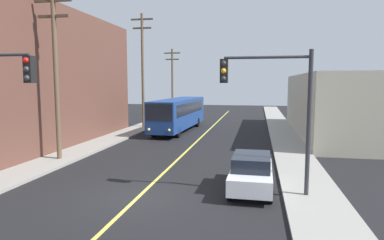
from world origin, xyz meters
name	(u,v)px	position (x,y,z in m)	size (l,w,h in m)	color
ground_plane	(139,197)	(0.00, 0.00, 0.00)	(120.00, 120.00, 0.00)	black
sidewalk_left	(93,146)	(-7.25, 10.00, 0.07)	(2.50, 90.00, 0.15)	gray
sidewalk_right	(293,154)	(7.25, 10.00, 0.07)	(2.50, 90.00, 0.15)	gray
lane_stripe_center	(199,139)	(0.00, 15.00, 0.01)	(0.16, 60.00, 0.01)	#D8CC4C
building_left_brick	(6,79)	(-13.49, 8.90, 5.12)	(10.00, 22.87, 10.24)	brown
building_right_warehouse	(365,105)	(14.50, 20.08, 2.78)	(12.00, 21.03, 5.57)	beige
city_bus	(179,113)	(-2.89, 19.69, 1.82)	(3.12, 12.24, 3.20)	navy
parked_car_white	(251,172)	(4.66, 1.79, 0.84)	(1.89, 4.43, 1.62)	silver
utility_pole_near	(56,68)	(-7.10, 5.39, 5.69)	(2.40, 0.28, 10.07)	brown
utility_pole_mid	(143,66)	(-7.17, 21.32, 6.60)	(2.40, 0.28, 11.84)	brown
utility_pole_far	(172,79)	(-7.47, 35.15, 5.41)	(2.40, 0.28, 9.54)	brown
traffic_signal_right_corner	(271,95)	(5.41, 1.16, 4.30)	(3.75, 0.48, 6.00)	#2D2D33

